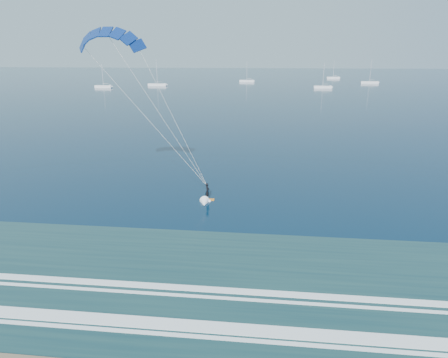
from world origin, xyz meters
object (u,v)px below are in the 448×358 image
at_px(sailboat_0, 104,86).
at_px(sailboat_4, 333,78).
at_px(kitesurfer_rig, 158,112).
at_px(sailboat_1, 157,85).
at_px(sailboat_2, 247,81).
at_px(sailboat_3, 323,87).
at_px(sailboat_5, 369,82).

height_order(sailboat_0, sailboat_4, sailboat_4).
height_order(kitesurfer_rig, sailboat_1, kitesurfer_rig).
relative_size(sailboat_1, sailboat_2, 1.13).
xyz_separation_m(sailboat_0, sailboat_3, (104.46, 8.74, 0.01)).
relative_size(sailboat_4, sailboat_5, 0.87).
distance_m(sailboat_0, sailboat_4, 148.09).
bearing_deg(sailboat_1, sailboat_2, 37.96).
xyz_separation_m(kitesurfer_rig, sailboat_2, (-1.92, 196.25, -9.44)).
distance_m(sailboat_1, sailboat_4, 121.45).
bearing_deg(sailboat_0, sailboat_2, 36.04).
xyz_separation_m(kitesurfer_rig, sailboat_1, (-45.47, 162.28, -9.43)).
distance_m(sailboat_2, sailboat_4, 66.26).
bearing_deg(sailboat_5, sailboat_4, 107.36).
xyz_separation_m(kitesurfer_rig, sailboat_4, (52.41, 234.19, -9.44)).
relative_size(sailboat_3, sailboat_4, 1.03).
xyz_separation_m(sailboat_0, sailboat_2, (66.17, 48.15, -0.00)).
bearing_deg(sailboat_4, sailboat_3, -101.71).
relative_size(sailboat_0, sailboat_4, 0.99).
bearing_deg(sailboat_2, sailboat_3, -45.82).
bearing_deg(sailboat_2, sailboat_1, -142.04).
bearing_deg(kitesurfer_rig, sailboat_3, 76.95).
bearing_deg(sailboat_0, sailboat_5, 17.99).
bearing_deg(kitesurfer_rig, sailboat_2, 90.56).
height_order(sailboat_3, sailboat_4, sailboat_3).
bearing_deg(sailboat_4, sailboat_5, -72.64).
height_order(sailboat_0, sailboat_3, sailboat_3).
relative_size(sailboat_1, sailboat_5, 0.99).
relative_size(sailboat_0, sailboat_3, 0.96).
height_order(sailboat_1, sailboat_2, sailboat_1).
xyz_separation_m(sailboat_3, sailboat_5, (29.36, 34.70, 0.01)).
xyz_separation_m(kitesurfer_rig, sailboat_0, (-68.09, 148.10, -9.44)).
height_order(sailboat_2, sailboat_5, sailboat_5).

